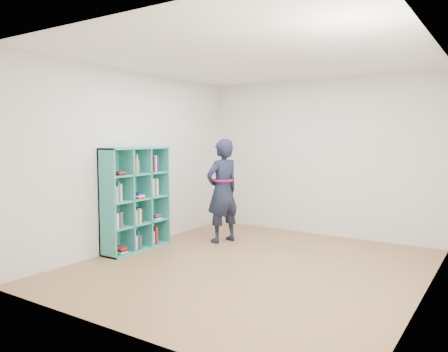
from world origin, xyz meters
The scene contains 9 objects.
floor centered at (0.00, 0.00, 0.00)m, with size 4.50×4.50×0.00m, color #8F6441.
ceiling centered at (0.00, 0.00, 2.60)m, with size 4.50×4.50×0.00m, color white.
wall_left centered at (-2.00, 0.00, 1.30)m, with size 0.02×4.50×2.60m, color silver.
wall_right centered at (2.00, 0.00, 1.30)m, with size 0.02×4.50×2.60m, color silver.
wall_back centered at (0.00, 2.25, 1.30)m, with size 4.00×0.02×2.60m, color silver.
wall_front centered at (0.00, -2.25, 1.30)m, with size 4.00×0.02×2.60m, color silver.
bookshelf centered at (-1.85, -0.19, 0.72)m, with size 0.33×1.12×1.49m.
person centered at (-1.04, 0.90, 0.81)m, with size 0.55×0.68×1.61m.
smartphone centered at (-1.15, 1.04, 0.91)m, with size 0.02×0.09×0.13m.
Camera 1 is at (2.68, -4.73, 1.63)m, focal length 35.00 mm.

